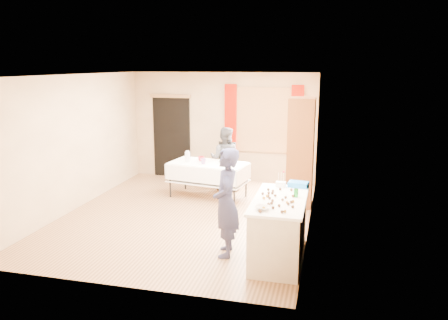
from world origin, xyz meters
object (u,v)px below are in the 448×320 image
(counter, at_px, (279,229))
(chair, at_px, (225,173))
(cabinet, at_px, (301,152))
(girl, at_px, (226,203))
(woman, at_px, (225,159))
(party_table, at_px, (208,177))

(counter, xyz_separation_m, chair, (-1.69, 3.58, -0.15))
(cabinet, distance_m, girl, 2.81)
(chair, height_order, girl, girl)
(counter, relative_size, woman, 1.09)
(party_table, height_order, chair, chair)
(girl, height_order, woman, girl)
(party_table, relative_size, woman, 1.22)
(cabinet, bearing_deg, party_table, 178.06)
(cabinet, xyz_separation_m, girl, (-0.88, -2.65, -0.27))
(woman, bearing_deg, girl, 105.30)
(cabinet, bearing_deg, girl, -108.27)
(chair, bearing_deg, cabinet, -21.78)
(cabinet, distance_m, party_table, 2.03)
(party_table, xyz_separation_m, woman, (0.21, 0.62, 0.27))
(counter, height_order, girl, girl)
(cabinet, relative_size, party_table, 1.24)
(woman, bearing_deg, cabinet, 159.37)
(cabinet, xyz_separation_m, chair, (-1.79, 0.99, -0.78))
(cabinet, height_order, party_table, cabinet)
(cabinet, relative_size, counter, 1.38)
(girl, bearing_deg, woman, -176.97)
(chair, relative_size, woman, 0.71)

